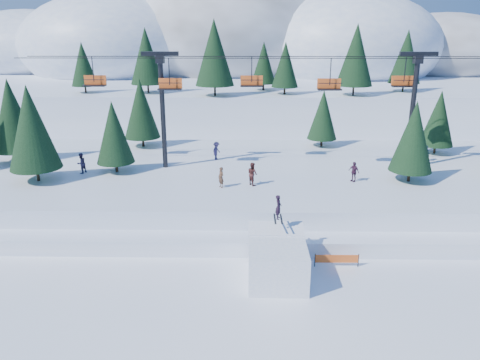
{
  "coord_description": "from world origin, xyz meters",
  "views": [
    {
      "loc": [
        -1.44,
        -23.14,
        14.74
      ],
      "look_at": [
        -1.94,
        6.0,
        5.2
      ],
      "focal_mm": 35.0,
      "sensor_mm": 36.0,
      "label": 1
    }
  ],
  "objects_px": {
    "chairlift": "(288,92)",
    "banner_far": "(444,249)",
    "jump_kicker": "(277,259)",
    "banner_near": "(337,259)"
  },
  "relations": [
    {
      "from": "jump_kicker",
      "to": "banner_far",
      "type": "distance_m",
      "value": 11.9
    },
    {
      "from": "jump_kicker",
      "to": "banner_far",
      "type": "relative_size",
      "value": 1.8
    },
    {
      "from": "jump_kicker",
      "to": "banner_near",
      "type": "distance_m",
      "value": 4.31
    },
    {
      "from": "chairlift",
      "to": "banner_near",
      "type": "distance_m",
      "value": 16.74
    },
    {
      "from": "chairlift",
      "to": "banner_far",
      "type": "height_order",
      "value": "chairlift"
    },
    {
      "from": "jump_kicker",
      "to": "chairlift",
      "type": "bearing_deg",
      "value": 83.92
    },
    {
      "from": "banner_near",
      "to": "jump_kicker",
      "type": "bearing_deg",
      "value": -158.63
    },
    {
      "from": "jump_kicker",
      "to": "banner_near",
      "type": "xyz_separation_m",
      "value": [
        3.95,
        1.55,
        -0.74
      ]
    },
    {
      "from": "banner_far",
      "to": "jump_kicker",
      "type": "bearing_deg",
      "value": -164.66
    },
    {
      "from": "chairlift",
      "to": "banner_far",
      "type": "xyz_separation_m",
      "value": [
        9.79,
        -12.47,
        -8.78
      ]
    }
  ]
}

